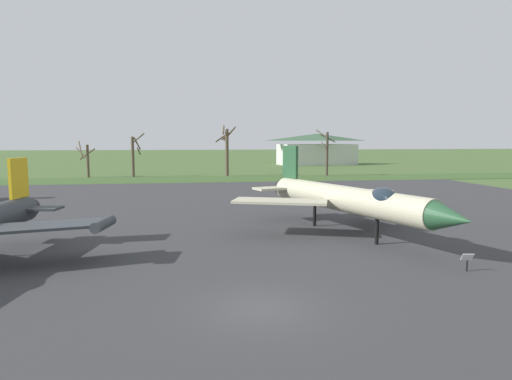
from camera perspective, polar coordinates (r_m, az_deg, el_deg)
name	(u,v)px	position (r m, az deg, el deg)	size (l,w,h in m)	color
ground_plane	(260,309)	(17.27, 0.57, -15.07)	(600.00, 600.00, 0.00)	#425B2D
asphalt_apron	(223,220)	(35.53, -4.24, -3.85)	(77.36, 63.36, 0.05)	#333335
grass_verge_strip	(206,179)	(72.88, -6.42, 1.37)	(137.36, 12.00, 0.06)	#365225
jet_fighter_front_right	(348,199)	(29.73, 11.73, -1.08)	(13.40, 17.47, 5.91)	#B7B293
info_placard_front_right	(467,260)	(23.83, 25.55, -8.16)	(0.59, 0.38, 0.94)	black
bare_tree_far_left	(87,159)	(81.79, -20.96, 3.78)	(2.93, 3.50, 6.30)	brown
bare_tree_left_of_center	(134,154)	(80.60, -15.45, 4.47)	(2.40, 3.49, 7.69)	brown
bare_tree_center	(227,149)	(79.86, -3.80, 5.31)	(3.80, 2.74, 9.05)	brown
bare_tree_right_of_center	(327,152)	(80.75, 9.09, 4.90)	(3.00, 2.57, 8.30)	#42382D
visitor_building	(317,150)	(118.55, 7.85, 5.16)	(21.77, 11.72, 8.19)	beige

